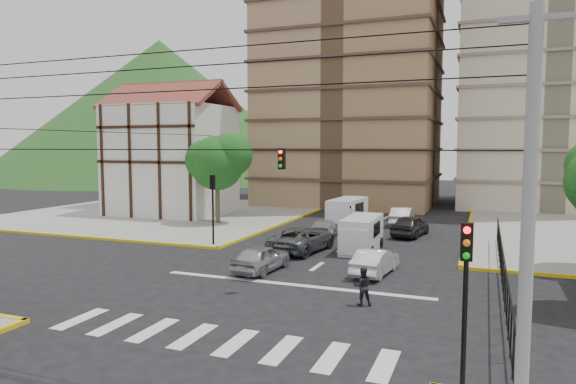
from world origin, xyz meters
The scene contains 21 objects.
ground centered at (0.00, 0.00, 0.00)m, with size 160.00×160.00×0.00m, color black.
sidewalk_nw centered at (-20.00, 20.00, 0.07)m, with size 26.00×26.00×0.15m, color gray.
crosswalk_stripes centered at (0.00, -6.00, 0.01)m, with size 12.00×2.40×0.01m, color silver.
stop_line centered at (0.00, 1.20, 0.01)m, with size 13.00×0.40×0.01m, color silver.
tudor_building centered at (-19.00, 20.00, 5.25)m, with size 10.80×8.05×12.23m.
distant_hill centered at (-55.00, 70.00, 14.00)m, with size 70.00×70.00×28.00m, color #23511B.
park_fence centered at (9.00, 4.50, 0.00)m, with size 0.10×22.50×1.66m, color black, non-canonical shape.
tree_tudor centered at (-11.90, 16.01, 5.22)m, with size 5.39×4.40×7.43m.
traffic_light_se centered at (7.80, -7.80, 3.11)m, with size 0.28×0.22×4.40m.
traffic_light_nw centered at (-7.80, 7.80, 3.11)m, with size 0.28×0.22×4.40m.
traffic_light_hanging centered at (0.00, -2.04, 5.90)m, with size 18.00×9.12×0.92m.
utility_pole_se centered at (9.00, -9.00, 4.77)m, with size 1.40×0.28×9.00m.
van_right_lane centered at (1.27, 9.64, 1.01)m, with size 1.97×4.65×2.08m.
van_left_lane centered at (-1.95, 18.59, 1.08)m, with size 2.30×5.06×2.22m.
car_silver_front_left centered at (-2.33, 2.99, 0.69)m, with size 1.63×4.05×1.38m, color #A9A9AD.
car_white_front_right centered at (3.19, 4.48, 0.65)m, with size 1.38×3.95×1.30m, color white.
car_grey_mid_left centered at (-2.06, 8.54, 0.75)m, with size 2.49×5.39×1.50m, color slate.
car_silver_rear_left centered at (-2.25, 13.84, 0.61)m, with size 1.71×4.21×1.22m, color #BCBBC1.
car_darkgrey_mid_right centered at (3.31, 16.13, 0.75)m, with size 1.78×4.42×1.51m, color #2A2A2D.
car_white_rear_right centered at (2.01, 21.07, 0.73)m, with size 1.55×4.45×1.47m, color silver.
pedestrian_crosswalk centered at (3.72, -0.64, 0.77)m, with size 0.75×0.58×1.53m, color black.
Camera 1 is at (8.16, -20.40, 6.33)m, focal length 32.00 mm.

